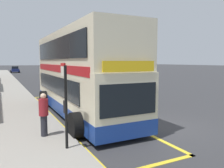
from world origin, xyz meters
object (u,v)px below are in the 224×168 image
at_px(bus_stop_sign, 65,98).
at_px(parked_car_teal_distant, 57,71).
at_px(double_decker_bus, 79,76).
at_px(parked_car_navy_far, 96,77).
at_px(parked_car_grey_across, 48,71).
at_px(pedestrian_waiting_near_sign, 44,113).
at_px(parked_car_navy_behind, 15,69).

relative_size(bus_stop_sign, parked_car_teal_distant, 0.64).
distance_m(double_decker_bus, parked_car_navy_far, 16.69).
bearing_deg(parked_car_teal_distant, parked_car_navy_far, 89.50).
bearing_deg(parked_car_navy_far, parked_car_grey_across, 96.96).
relative_size(parked_car_teal_distant, parked_car_navy_far, 1.00).
bearing_deg(pedestrian_waiting_near_sign, bus_stop_sign, -73.69).
xyz_separation_m(parked_car_navy_far, pedestrian_waiting_near_sign, (-9.68, -18.37, 0.20)).
xyz_separation_m(parked_car_navy_behind, parked_car_teal_distant, (7.83, -11.80, 0.00)).
bearing_deg(parked_car_navy_behind, pedestrian_waiting_near_sign, -90.92).
relative_size(parked_car_navy_far, pedestrian_waiting_near_sign, 2.65).
height_order(parked_car_navy_far, pedestrian_waiting_near_sign, pedestrian_waiting_near_sign).
xyz_separation_m(double_decker_bus, parked_car_grey_across, (5.10, 35.08, -1.26)).
bearing_deg(parked_car_grey_across, pedestrian_waiting_near_sign, 78.74).
height_order(bus_stop_sign, pedestrian_waiting_near_sign, bus_stop_sign).
xyz_separation_m(parked_car_teal_distant, parked_car_navy_far, (-0.33, -23.21, 0.00)).
bearing_deg(double_decker_bus, parked_car_grey_across, 81.74).
distance_m(double_decker_bus, pedestrian_waiting_near_sign, 4.32).
distance_m(parked_car_teal_distant, pedestrian_waiting_near_sign, 42.76).
distance_m(double_decker_bus, parked_car_teal_distant, 38.96).
relative_size(double_decker_bus, bus_stop_sign, 3.94).
distance_m(parked_car_navy_behind, parked_car_teal_distant, 14.16).
bearing_deg(parked_car_navy_behind, parked_car_navy_far, -76.49).
relative_size(parked_car_navy_behind, parked_car_teal_distant, 1.00).
distance_m(bus_stop_sign, parked_car_navy_behind, 54.87).
bearing_deg(pedestrian_waiting_near_sign, parked_car_grey_across, 78.85).
bearing_deg(parked_car_teal_distant, parked_car_grey_across, 52.27).
xyz_separation_m(parked_car_grey_across, pedestrian_waiting_near_sign, (-7.58, -38.45, 0.20)).
relative_size(bus_stop_sign, pedestrian_waiting_near_sign, 1.70).
height_order(bus_stop_sign, parked_car_teal_distant, bus_stop_sign).
height_order(parked_car_teal_distant, parked_car_navy_far, same).
height_order(parked_car_navy_behind, parked_car_teal_distant, same).
bearing_deg(parked_car_teal_distant, pedestrian_waiting_near_sign, 76.78).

